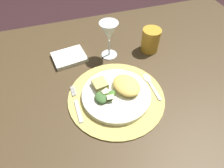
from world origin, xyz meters
The scene contains 12 objects.
ground_plane centered at (0.00, 0.00, 0.00)m, with size 6.00×6.00×0.00m, color #2F1B1E.
dining_table centered at (0.00, 0.00, 0.64)m, with size 1.50×0.95×0.75m.
placemat centered at (-0.06, -0.09, 0.75)m, with size 0.35×0.35×0.01m, color tan.
dinner_plate centered at (-0.06, -0.09, 0.76)m, with size 0.25×0.25×0.02m, color silver.
pasta_serving centered at (-0.02, -0.08, 0.79)m, with size 0.11×0.09×0.03m, color #EAC259.
salad_greens centered at (-0.11, -0.10, 0.78)m, with size 0.08×0.06×0.02m.
bread_piece centered at (-0.11, -0.04, 0.78)m, with size 0.05×0.05×0.02m, color tan.
fork centered at (-0.21, -0.09, 0.76)m, with size 0.01×0.16×0.00m.
spoon centered at (0.08, -0.07, 0.76)m, with size 0.03×0.14×0.01m.
napkin centered at (-0.19, 0.17, 0.76)m, with size 0.13×0.11×0.02m, color white.
wine_glass centered at (-0.02, 0.14, 0.86)m, with size 0.08×0.08×0.16m.
amber_tumbler centered at (0.17, 0.12, 0.80)m, with size 0.08×0.08×0.10m, color gold.
Camera 1 is at (-0.21, -0.51, 1.33)m, focal length 32.29 mm.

